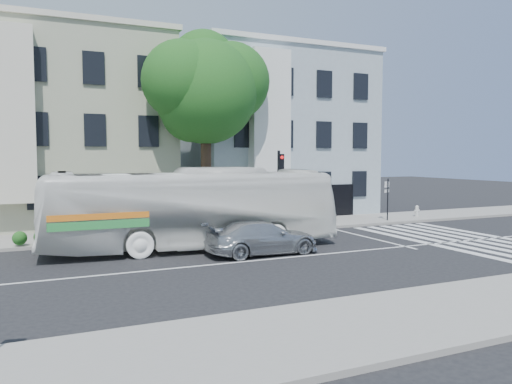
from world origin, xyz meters
TOP-DOWN VIEW (x-y plane):
  - ground at (0.00, 0.00)m, footprint 120.00×120.00m
  - sidewalk_far at (0.00, 8.00)m, footprint 80.00×4.00m
  - sidewalk_near at (0.00, -8.00)m, footprint 80.00×4.00m
  - building_left at (-7.00, 15.00)m, footprint 12.00×10.00m
  - building_right at (7.00, 15.00)m, footprint 12.00×10.00m
  - street_tree at (0.06, 8.74)m, footprint 7.30×5.90m
  - bus at (-2.35, 3.42)m, footprint 3.66×12.88m
  - sedan at (-0.09, 1.06)m, footprint 2.03×4.82m
  - hedge at (-5.00, 6.30)m, footprint 8.52×1.07m
  - traffic_signal at (3.20, 5.94)m, footprint 0.45×0.54m
  - fire_hydrant at (14.00, 7.54)m, footprint 0.40×0.23m
  - far_sign_pole at (10.99, 6.81)m, footprint 0.44×0.23m

SIDE VIEW (x-z plane):
  - ground at x=0.00m, z-range 0.00..0.00m
  - sidewalk_far at x=0.00m, z-range 0.00..0.15m
  - sidewalk_near at x=0.00m, z-range 0.00..0.15m
  - hedge at x=-5.00m, z-range 0.15..0.85m
  - fire_hydrant at x=14.00m, z-range 0.16..0.87m
  - sedan at x=-0.09m, z-range 0.00..1.39m
  - far_sign_pole at x=10.99m, z-range 0.49..3.02m
  - bus at x=-2.35m, z-range 0.00..3.55m
  - traffic_signal at x=3.20m, z-range 0.63..4.97m
  - building_left at x=-7.00m, z-range 0.00..11.00m
  - building_right at x=7.00m, z-range 0.00..11.00m
  - street_tree at x=0.06m, z-range 2.28..13.38m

